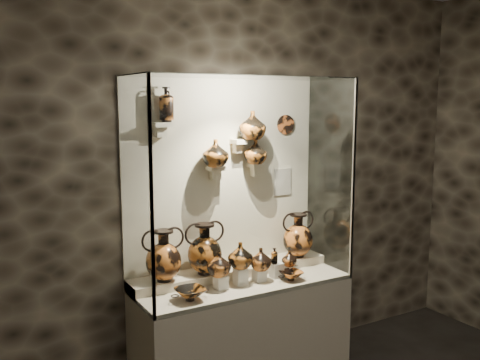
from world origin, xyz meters
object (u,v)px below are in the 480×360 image
Objects in this scene: amphora_left at (164,255)px; amphora_right at (298,235)px; amphora_mid at (205,249)px; ovoid_vase_b at (252,125)px; jug_c at (261,259)px; ovoid_vase_c at (255,152)px; jug_b at (240,255)px; lekythos_small at (274,255)px; kylix_right at (291,275)px; kylix_left at (190,293)px; jug_a at (219,264)px; lekythos_tall at (166,102)px; ovoid_vase_a at (215,153)px; jug_e at (289,258)px.

amphora_right is (1.22, 0.00, -0.00)m from amphora_left.
amphora_mid is 1.04m from ovoid_vase_b.
jug_c is 0.90× the size of ovoid_vase_c.
jug_b is 1.40× the size of lekythos_small.
kylix_right is at bearing -46.77° from ovoid_vase_b.
amphora_mid reaches higher than kylix_left.
jug_b is (0.19, 0.01, 0.04)m from jug_a.
lekythos_small is at bearing -4.61° from kylix_left.
kylix_left is (-0.26, -0.28, -0.21)m from amphora_mid.
lekythos_tall is at bearing 68.41° from amphora_left.
amphora_right is at bearing -26.78° from lekythos_tall.
ovoid_vase_c is (0.50, 0.07, 0.72)m from amphora_mid.
ovoid_vase_b reaches higher than amphora_right.
ovoid_vase_a is at bearing 119.18° from kylix_right.
kylix_left is 0.94× the size of lekythos_tall.
kylix_right is 1.01m from ovoid_vase_c.
ovoid_vase_a is at bearing -158.79° from ovoid_vase_c.
ovoid_vase_b is at bearing 146.56° from jug_e.
jug_b reaches higher than jug_c.
ovoid_vase_b reaches higher than kylix_left.
lekythos_tall is at bearing 77.39° from kylix_left.
jug_c is at bearing -162.33° from jug_e.
amphora_left is 1.43× the size of kylix_left.
jug_b is 0.70× the size of lekythos_tall.
jug_c is 0.86m from ovoid_vase_c.
jug_c is (-0.50, -0.20, -0.08)m from amphora_right.
amphora_mid is 0.70m from jug_e.
amphora_right is 2.15× the size of jug_c.
amphora_right reaches higher than kylix_left.
ovoid_vase_c reaches higher than kylix_left.
ovoid_vase_a reaches higher than jug_a.
lekythos_small reaches higher than jug_e.
lekythos_tall reaches higher than amphora_left.
kylix_right is 1.64m from lekythos_tall.
jug_e reaches higher than kylix_right.
jug_a is 1.31× the size of lekythos_small.
amphora_right is 1.20m from kylix_left.
ovoid_vase_a is (0.38, -0.04, -0.39)m from lekythos_tall.
amphora_left is 2.70× the size of lekythos_small.
jug_c reaches higher than lekythos_small.
jug_a is 0.36m from jug_c.
jug_c is at bearing -47.14° from lekythos_tall.
lekythos_small is 0.84m from ovoid_vase_c.
lekythos_tall reaches higher than ovoid_vase_b.
jug_a is at bearing -8.08° from amphora_left.
jug_e is 0.65× the size of ovoid_vase_c.
jug_e is at bearing -27.60° from ovoid_vase_a.
lekythos_tall is 0.73m from ovoid_vase_b.
jug_a is at bearing -163.36° from jug_e.
amphora_right is 1.89× the size of jug_b.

